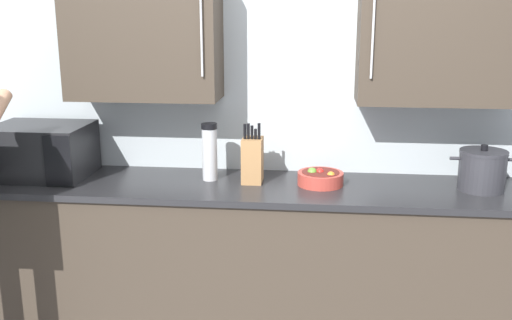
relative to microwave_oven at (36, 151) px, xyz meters
name	(u,v)px	position (x,y,z in m)	size (l,w,h in m)	color
back_wall_tiled	(288,89)	(1.41, 0.27, 0.34)	(4.26, 0.44, 2.59)	#B2BCC1
counter_unit	(283,264)	(1.41, -0.03, -0.61)	(3.57, 0.62, 0.93)	#3D3328
microwave_oven	(36,151)	(0.00, 0.00, 0.00)	(0.54, 0.79, 0.30)	black
thermos_flask	(210,152)	(0.99, 0.03, 0.01)	(0.09, 0.09, 0.32)	#B7BABF
knife_block	(252,160)	(1.23, 0.02, -0.02)	(0.11, 0.15, 0.34)	#A37547
fruit_bowl	(320,178)	(1.61, 0.00, -0.11)	(0.25, 0.25, 0.09)	#AD3D33
stock_pot	(482,170)	(2.45, 0.00, -0.04)	(0.34, 0.24, 0.24)	#2D2D33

